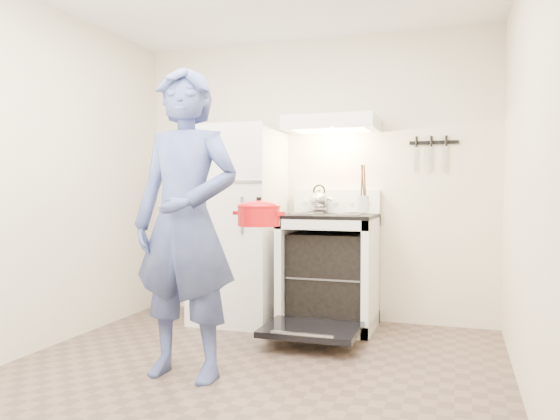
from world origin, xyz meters
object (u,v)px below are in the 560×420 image
at_px(person, 186,223).
at_px(dutch_oven, 259,216).
at_px(stove_body, 329,273).
at_px(refrigerator, 239,224).
at_px(tea_kettle, 319,199).

height_order(person, dutch_oven, person).
bearing_deg(stove_body, refrigerator, -178.23).
xyz_separation_m(refrigerator, dutch_oven, (0.58, -1.05, 0.13)).
bearing_deg(refrigerator, tea_kettle, 20.22).
distance_m(tea_kettle, dutch_oven, 1.30).
bearing_deg(stove_body, dutch_oven, -102.07).
xyz_separation_m(stove_body, dutch_oven, (-0.23, -1.08, 0.52)).
height_order(refrigerator, person, person).
relative_size(refrigerator, stove_body, 1.85).
xyz_separation_m(tea_kettle, person, (-0.43, -1.67, -0.12)).
height_order(refrigerator, dutch_oven, refrigerator).
xyz_separation_m(refrigerator, stove_body, (0.81, 0.02, -0.39)).
xyz_separation_m(refrigerator, person, (0.24, -1.43, 0.10)).
height_order(tea_kettle, dutch_oven, tea_kettle).
bearing_deg(tea_kettle, dutch_oven, -93.77).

